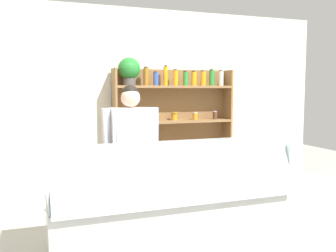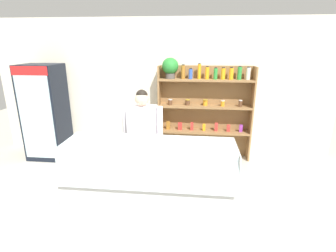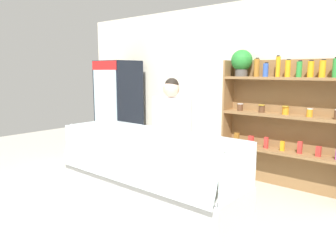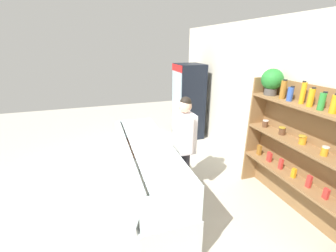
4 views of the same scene
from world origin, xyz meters
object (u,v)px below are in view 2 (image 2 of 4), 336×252
at_px(shelving_unit, 200,102).
at_px(deli_display_case, 150,190).
at_px(drinks_fridge, 46,112).
at_px(shop_clerk, 143,132).

height_order(shelving_unit, deli_display_case, shelving_unit).
relative_size(drinks_fridge, shop_clerk, 1.17).
relative_size(shelving_unit, shop_clerk, 1.25).
height_order(drinks_fridge, deli_display_case, drinks_fridge).
relative_size(drinks_fridge, deli_display_case, 0.83).
distance_m(shelving_unit, shop_clerk, 1.58).
xyz_separation_m(drinks_fridge, deli_display_case, (2.34, -1.60, -0.61)).
height_order(shelving_unit, shop_clerk, shelving_unit).
xyz_separation_m(drinks_fridge, shelving_unit, (3.01, 0.33, 0.21)).
bearing_deg(shop_clerk, drinks_fridge, 155.73).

